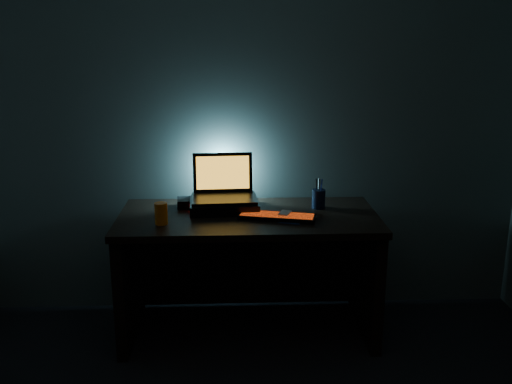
% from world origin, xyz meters
% --- Properties ---
extents(room, '(3.50, 4.00, 2.50)m').
position_xyz_m(room, '(0.00, 0.00, 1.25)').
color(room, black).
rests_on(room, ground).
extents(desk, '(1.50, 0.70, 0.75)m').
position_xyz_m(desk, '(0.00, 1.67, 0.49)').
color(desk, black).
rests_on(desk, ground).
extents(riser, '(0.42, 0.32, 0.06)m').
position_xyz_m(riser, '(-0.14, 1.72, 0.78)').
color(riser, black).
rests_on(riser, desk).
extents(laptop, '(0.39, 0.30, 0.26)m').
position_xyz_m(laptop, '(-0.14, 1.77, 0.87)').
color(laptop, black).
rests_on(laptop, riser).
extents(keyboard, '(0.45, 0.23, 0.03)m').
position_xyz_m(keyboard, '(0.16, 1.54, 0.76)').
color(keyboard, black).
rests_on(keyboard, desk).
extents(mousepad, '(0.28, 0.27, 0.00)m').
position_xyz_m(mousepad, '(0.21, 1.56, 0.75)').
color(mousepad, navy).
rests_on(mousepad, desk).
extents(mouse, '(0.09, 0.11, 0.03)m').
position_xyz_m(mouse, '(0.21, 1.56, 0.77)').
color(mouse, gray).
rests_on(mouse, mousepad).
extents(pen_cup, '(0.10, 0.10, 0.11)m').
position_xyz_m(pen_cup, '(0.42, 1.74, 0.81)').
color(pen_cup, black).
rests_on(pen_cup, desk).
extents(juice_glass, '(0.09, 0.09, 0.12)m').
position_xyz_m(juice_glass, '(-0.48, 1.47, 0.81)').
color(juice_glass, orange).
rests_on(juice_glass, desk).
extents(router, '(0.17, 0.14, 0.05)m').
position_xyz_m(router, '(-0.35, 1.79, 0.78)').
color(router, black).
rests_on(router, desk).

